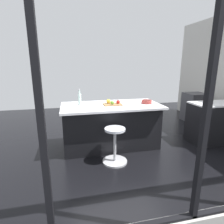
{
  "coord_description": "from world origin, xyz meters",
  "views": [
    {
      "loc": [
        1.12,
        3.75,
        1.7
      ],
      "look_at": [
        0.34,
        0.27,
        0.78
      ],
      "focal_mm": 29.75,
      "sensor_mm": 36.0,
      "label": 1
    }
  ],
  "objects_px": {
    "apple_yellow": "(108,101)",
    "fruit_bowl": "(147,102)",
    "water_bottle": "(80,99)",
    "oven_range": "(195,107)",
    "stool_by_window": "(115,147)",
    "apple_red": "(118,102)",
    "kitchen_island": "(111,125)",
    "apple_green": "(112,103)",
    "cutting_board": "(113,104)"
  },
  "relations": [
    {
      "from": "kitchen_island",
      "to": "apple_red",
      "type": "height_order",
      "value": "apple_red"
    },
    {
      "from": "oven_range",
      "to": "apple_red",
      "type": "height_order",
      "value": "apple_red"
    },
    {
      "from": "apple_yellow",
      "to": "fruit_bowl",
      "type": "distance_m",
      "value": 0.79
    },
    {
      "from": "stool_by_window",
      "to": "fruit_bowl",
      "type": "height_order",
      "value": "fruit_bowl"
    },
    {
      "from": "apple_yellow",
      "to": "fruit_bowl",
      "type": "height_order",
      "value": "apple_yellow"
    },
    {
      "from": "cutting_board",
      "to": "apple_green",
      "type": "height_order",
      "value": "apple_green"
    },
    {
      "from": "cutting_board",
      "to": "fruit_bowl",
      "type": "xyz_separation_m",
      "value": [
        -0.71,
        0.02,
        0.03
      ]
    },
    {
      "from": "oven_range",
      "to": "cutting_board",
      "type": "relative_size",
      "value": 2.39
    },
    {
      "from": "apple_red",
      "to": "apple_green",
      "type": "bearing_deg",
      "value": 13.89
    },
    {
      "from": "stool_by_window",
      "to": "water_bottle",
      "type": "height_order",
      "value": "water_bottle"
    },
    {
      "from": "apple_yellow",
      "to": "fruit_bowl",
      "type": "relative_size",
      "value": 0.42
    },
    {
      "from": "stool_by_window",
      "to": "fruit_bowl",
      "type": "relative_size",
      "value": 3.11
    },
    {
      "from": "kitchen_island",
      "to": "apple_green",
      "type": "xyz_separation_m",
      "value": [
        -0.0,
        0.1,
        0.51
      ]
    },
    {
      "from": "apple_green",
      "to": "fruit_bowl",
      "type": "distance_m",
      "value": 0.73
    },
    {
      "from": "cutting_board",
      "to": "apple_yellow",
      "type": "height_order",
      "value": "apple_yellow"
    },
    {
      "from": "apple_yellow",
      "to": "oven_range",
      "type": "bearing_deg",
      "value": -157.37
    },
    {
      "from": "stool_by_window",
      "to": "oven_range",
      "type": "bearing_deg",
      "value": -147.36
    },
    {
      "from": "oven_range",
      "to": "stool_by_window",
      "type": "height_order",
      "value": "oven_range"
    },
    {
      "from": "oven_range",
      "to": "fruit_bowl",
      "type": "bearing_deg",
      "value": 31.3
    },
    {
      "from": "apple_yellow",
      "to": "apple_red",
      "type": "xyz_separation_m",
      "value": [
        -0.18,
        0.07,
        -0.01
      ]
    },
    {
      "from": "cutting_board",
      "to": "water_bottle",
      "type": "xyz_separation_m",
      "value": [
        0.63,
        -0.15,
        0.11
      ]
    },
    {
      "from": "cutting_board",
      "to": "apple_red",
      "type": "relative_size",
      "value": 4.85
    },
    {
      "from": "stool_by_window",
      "to": "fruit_bowl",
      "type": "distance_m",
      "value": 1.2
    },
    {
      "from": "stool_by_window",
      "to": "apple_yellow",
      "type": "relative_size",
      "value": 7.34
    },
    {
      "from": "oven_range",
      "to": "apple_yellow",
      "type": "relative_size",
      "value": 9.84
    },
    {
      "from": "kitchen_island",
      "to": "apple_red",
      "type": "bearing_deg",
      "value": 151.81
    },
    {
      "from": "kitchen_island",
      "to": "cutting_board",
      "type": "height_order",
      "value": "cutting_board"
    },
    {
      "from": "kitchen_island",
      "to": "water_bottle",
      "type": "relative_size",
      "value": 6.31
    },
    {
      "from": "kitchen_island",
      "to": "fruit_bowl",
      "type": "height_order",
      "value": "fruit_bowl"
    },
    {
      "from": "oven_range",
      "to": "apple_green",
      "type": "relative_size",
      "value": 12.1
    },
    {
      "from": "oven_range",
      "to": "kitchen_island",
      "type": "relative_size",
      "value": 0.44
    },
    {
      "from": "water_bottle",
      "to": "kitchen_island",
      "type": "bearing_deg",
      "value": 171.86
    },
    {
      "from": "kitchen_island",
      "to": "fruit_bowl",
      "type": "bearing_deg",
      "value": 173.65
    },
    {
      "from": "apple_yellow",
      "to": "water_bottle",
      "type": "xyz_separation_m",
      "value": [
        0.56,
        -0.09,
        0.06
      ]
    },
    {
      "from": "oven_range",
      "to": "fruit_bowl",
      "type": "relative_size",
      "value": 4.17
    },
    {
      "from": "oven_range",
      "to": "kitchen_island",
      "type": "bearing_deg",
      "value": 23.03
    },
    {
      "from": "kitchen_island",
      "to": "apple_green",
      "type": "bearing_deg",
      "value": 91.68
    },
    {
      "from": "kitchen_island",
      "to": "fruit_bowl",
      "type": "xyz_separation_m",
      "value": [
        -0.73,
        0.08,
        0.49
      ]
    },
    {
      "from": "fruit_bowl",
      "to": "apple_yellow",
      "type": "bearing_deg",
      "value": -6.15
    },
    {
      "from": "cutting_board",
      "to": "apple_red",
      "type": "distance_m",
      "value": 0.12
    },
    {
      "from": "apple_red",
      "to": "fruit_bowl",
      "type": "bearing_deg",
      "value": 178.87
    },
    {
      "from": "oven_range",
      "to": "apple_red",
      "type": "xyz_separation_m",
      "value": [
        2.76,
        1.3,
        0.54
      ]
    },
    {
      "from": "apple_yellow",
      "to": "water_bottle",
      "type": "relative_size",
      "value": 0.28
    },
    {
      "from": "cutting_board",
      "to": "fruit_bowl",
      "type": "height_order",
      "value": "fruit_bowl"
    },
    {
      "from": "oven_range",
      "to": "cutting_board",
      "type": "distance_m",
      "value": 3.18
    },
    {
      "from": "water_bottle",
      "to": "oven_range",
      "type": "bearing_deg",
      "value": -161.97
    },
    {
      "from": "fruit_bowl",
      "to": "apple_green",
      "type": "bearing_deg",
      "value": 1.53
    },
    {
      "from": "apple_green",
      "to": "water_bottle",
      "type": "xyz_separation_m",
      "value": [
        0.62,
        -0.19,
        0.07
      ]
    },
    {
      "from": "cutting_board",
      "to": "fruit_bowl",
      "type": "distance_m",
      "value": 0.71
    },
    {
      "from": "kitchen_island",
      "to": "cutting_board",
      "type": "bearing_deg",
      "value": 107.57
    }
  ]
}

